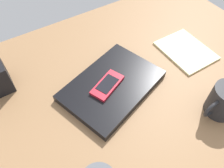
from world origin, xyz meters
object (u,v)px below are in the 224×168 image
cell_phone_on_laptop (107,85)px  notepad (186,51)px  laptop_closed (112,85)px  coffee_mug (224,101)px

cell_phone_on_laptop → notepad: bearing=-179.8°
laptop_closed → notepad: (-32.38, 0.13, -0.82)cm
notepad → coffee_mug: (9.99, 24.04, 4.54)cm
coffee_mug → cell_phone_on_laptop: bearing=-44.6°
laptop_closed → notepad: bearing=161.9°
notepad → coffee_mug: coffee_mug is taller
laptop_closed → notepad: laptop_closed is taller
laptop_closed → cell_phone_on_laptop: bearing=-10.8°
laptop_closed → coffee_mug: coffee_mug is taller
cell_phone_on_laptop → notepad: 34.33cm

